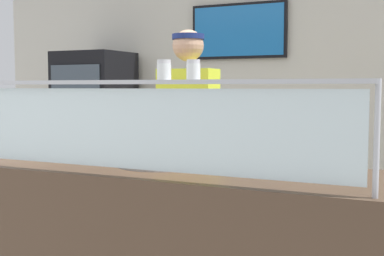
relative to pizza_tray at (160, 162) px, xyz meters
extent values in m
cube|color=beige|center=(0.13, 2.28, 0.38)|extent=(6.65, 0.08, 2.70)
cube|color=black|center=(-0.34, 2.21, 0.95)|extent=(0.95, 0.04, 0.53)
cube|color=#1966B2|center=(-0.34, 2.19, 0.95)|extent=(0.90, 0.01, 0.48)
cube|color=#4C3828|center=(0.13, -0.05, -0.49)|extent=(2.25, 0.79, 0.95)
cylinder|color=#B2B5BC|center=(1.16, -0.38, 0.21)|extent=(0.02, 0.02, 0.46)
cube|color=silver|center=(0.13, -0.38, 0.21)|extent=(1.99, 0.01, 0.38)
cube|color=#B2B5BC|center=(0.13, -0.38, 0.44)|extent=(2.05, 0.06, 0.02)
cylinder|color=#9EA0A8|center=(0.00, 0.00, -0.01)|extent=(0.47, 0.47, 0.01)
cylinder|color=tan|center=(0.00, 0.00, 0.00)|extent=(0.45, 0.45, 0.02)
cylinder|color=#D65B2D|center=(0.00, 0.00, 0.02)|extent=(0.39, 0.39, 0.01)
cube|color=#ADAFB7|center=(-0.03, -0.02, 0.02)|extent=(0.15, 0.29, 0.01)
cylinder|color=white|center=(0.23, -0.38, 0.48)|extent=(0.07, 0.07, 0.07)
cylinder|color=white|center=(0.23, -0.38, 0.47)|extent=(0.06, 0.06, 0.05)
cylinder|color=silver|center=(0.23, -0.38, 0.53)|extent=(0.06, 0.06, 0.02)
cylinder|color=white|center=(0.38, -0.38, 0.48)|extent=(0.06, 0.06, 0.07)
cylinder|color=red|center=(0.38, -0.38, 0.47)|extent=(0.05, 0.05, 0.05)
cylinder|color=silver|center=(0.38, -0.38, 0.53)|extent=(0.06, 0.06, 0.02)
cylinder|color=#23232D|center=(-0.24, 0.64, -0.49)|extent=(0.13, 0.13, 0.95)
cylinder|color=#23232D|center=(-0.02, 0.64, -0.49)|extent=(0.13, 0.13, 0.95)
cube|color=#D8EA33|center=(-0.13, 0.64, 0.26)|extent=(0.38, 0.21, 0.55)
sphere|color=tan|center=(-0.13, 0.64, 0.69)|extent=(0.21, 0.21, 0.21)
cylinder|color=navy|center=(-0.13, 0.64, 0.75)|extent=(0.21, 0.21, 0.04)
cylinder|color=tan|center=(0.05, 0.42, 0.16)|extent=(0.08, 0.34, 0.08)
cube|color=black|center=(-1.75, 1.84, -0.10)|extent=(0.67, 0.62, 1.73)
cube|color=#38424C|center=(-1.75, 1.52, -0.07)|extent=(0.57, 0.02, 1.38)
cylinder|color=blue|center=(-1.94, 1.63, -0.02)|extent=(0.06, 0.06, 0.20)
cylinder|color=blue|center=(-1.84, 1.63, -0.02)|extent=(0.06, 0.06, 0.20)
cylinder|color=red|center=(-1.75, 1.63, -0.02)|extent=(0.06, 0.06, 0.20)
cylinder|color=green|center=(-1.65, 1.63, -0.02)|extent=(0.06, 0.06, 0.20)
cylinder|color=blue|center=(-1.55, 1.63, -0.02)|extent=(0.06, 0.06, 0.20)
camera|label=1|loc=(1.33, -2.45, 0.42)|focal=47.62mm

